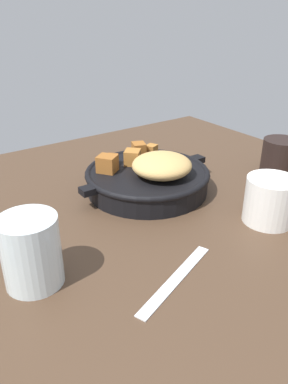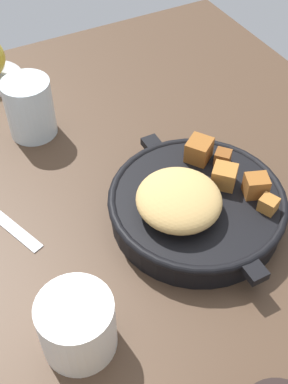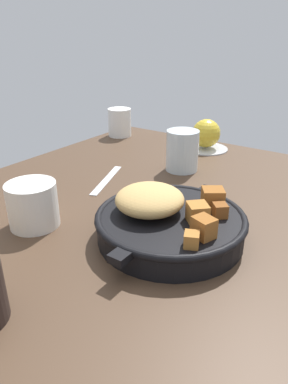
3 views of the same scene
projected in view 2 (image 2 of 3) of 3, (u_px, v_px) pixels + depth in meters
The scene contains 4 objects.
ground_plane at pixel (135, 213), 70.24cm from camera, with size 98.21×86.96×2.40cm, color #473323.
cast_iron_skillet at pixel (195, 204), 65.73cm from camera, with size 28.29×23.97×8.33cm.
water_glass_tall at pixel (30, 108), 77.25cm from camera, with size 7.59×7.59×9.56cm, color silver.
ceramic_mug_white at pixel (77, 325), 52.81cm from camera, with size 8.39×8.39×7.72cm, color silver.
Camera 2 is at (-41.08, 19.99, 52.26)cm, focal length 46.02 mm.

